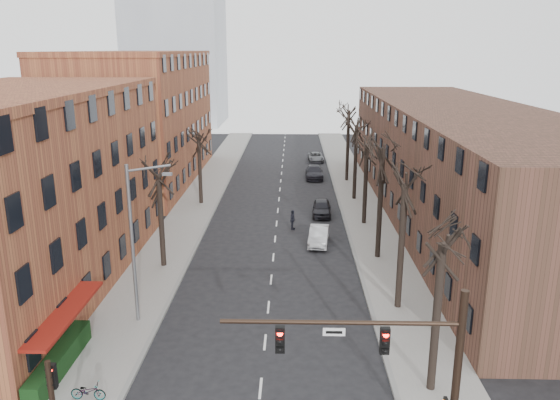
# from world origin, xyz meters

# --- Properties ---
(sidewalk_left) EXTENTS (4.00, 90.00, 0.15)m
(sidewalk_left) POSITION_xyz_m (-8.00, 35.00, 0.07)
(sidewalk_left) COLOR gray
(sidewalk_left) RESTS_ON ground
(sidewalk_right) EXTENTS (4.00, 90.00, 0.15)m
(sidewalk_right) POSITION_xyz_m (8.00, 35.00, 0.07)
(sidewalk_right) COLOR gray
(sidewalk_right) RESTS_ON ground
(building_left_near) EXTENTS (12.00, 26.00, 12.00)m
(building_left_near) POSITION_xyz_m (-16.00, 15.00, 6.00)
(building_left_near) COLOR brown
(building_left_near) RESTS_ON ground
(building_left_far) EXTENTS (12.00, 28.00, 14.00)m
(building_left_far) POSITION_xyz_m (-16.00, 44.00, 7.00)
(building_left_far) COLOR brown
(building_left_far) RESTS_ON ground
(building_right) EXTENTS (12.00, 50.00, 10.00)m
(building_right) POSITION_xyz_m (16.00, 30.00, 5.00)
(building_right) COLOR #533226
(building_right) RESTS_ON ground
(awning_left) EXTENTS (1.20, 7.00, 0.15)m
(awning_left) POSITION_xyz_m (-9.40, 6.00, 0.00)
(awning_left) COLOR maroon
(awning_left) RESTS_ON ground
(hedge) EXTENTS (0.80, 6.00, 1.00)m
(hedge) POSITION_xyz_m (-9.50, 5.00, 0.65)
(hedge) COLOR black
(hedge) RESTS_ON sidewalk_left
(tree_right_a) EXTENTS (5.20, 5.20, 10.00)m
(tree_right_a) POSITION_xyz_m (7.60, 4.00, 0.00)
(tree_right_a) COLOR black
(tree_right_a) RESTS_ON ground
(tree_right_b) EXTENTS (5.20, 5.20, 10.80)m
(tree_right_b) POSITION_xyz_m (7.60, 12.00, 0.00)
(tree_right_b) COLOR black
(tree_right_b) RESTS_ON ground
(tree_right_c) EXTENTS (5.20, 5.20, 11.60)m
(tree_right_c) POSITION_xyz_m (7.60, 20.00, 0.00)
(tree_right_c) COLOR black
(tree_right_c) RESTS_ON ground
(tree_right_d) EXTENTS (5.20, 5.20, 10.00)m
(tree_right_d) POSITION_xyz_m (7.60, 28.00, 0.00)
(tree_right_d) COLOR black
(tree_right_d) RESTS_ON ground
(tree_right_e) EXTENTS (5.20, 5.20, 10.80)m
(tree_right_e) POSITION_xyz_m (7.60, 36.00, 0.00)
(tree_right_e) COLOR black
(tree_right_e) RESTS_ON ground
(tree_right_f) EXTENTS (5.20, 5.20, 11.60)m
(tree_right_f) POSITION_xyz_m (7.60, 44.00, 0.00)
(tree_right_f) COLOR black
(tree_right_f) RESTS_ON ground
(tree_left_a) EXTENTS (5.20, 5.20, 9.50)m
(tree_left_a) POSITION_xyz_m (-7.60, 18.00, 0.00)
(tree_left_a) COLOR black
(tree_left_a) RESTS_ON ground
(tree_left_b) EXTENTS (5.20, 5.20, 9.50)m
(tree_left_b) POSITION_xyz_m (-7.60, 34.00, 0.00)
(tree_left_b) COLOR black
(tree_left_b) RESTS_ON ground
(signal_mast_arm) EXTENTS (8.14, 0.30, 7.20)m
(signal_mast_arm) POSITION_xyz_m (5.45, -1.00, 4.40)
(signal_mast_arm) COLOR black
(signal_mast_arm) RESTS_ON ground
(streetlight) EXTENTS (2.45, 0.22, 9.03)m
(streetlight) POSITION_xyz_m (-7.03, 10.00, 5.01)
(streetlight) COLOR slate
(streetlight) RESTS_ON ground
(silver_sedan) EXTENTS (1.87, 4.25, 1.36)m
(silver_sedan) POSITION_xyz_m (3.45, 22.96, 0.68)
(silver_sedan) COLOR #B1B4B9
(silver_sedan) RESTS_ON ground
(parked_car_near) EXTENTS (1.85, 4.21, 1.41)m
(parked_car_near) POSITION_xyz_m (4.06, 30.63, 0.71)
(parked_car_near) COLOR black
(parked_car_near) RESTS_ON ground
(parked_car_mid) EXTENTS (2.01, 4.95, 1.44)m
(parked_car_mid) POSITION_xyz_m (3.92, 45.53, 0.72)
(parked_car_mid) COLOR black
(parked_car_mid) RESTS_ON ground
(parked_car_far) EXTENTS (2.16, 4.32, 1.17)m
(parked_car_far) POSITION_xyz_m (4.47, 55.54, 0.59)
(parked_car_far) COLOR slate
(parked_car_far) RESTS_ON ground
(pedestrian_crossing) EXTENTS (0.63, 1.07, 1.70)m
(pedestrian_crossing) POSITION_xyz_m (1.39, 26.42, 0.85)
(pedestrian_crossing) COLOR black
(pedestrian_crossing) RESTS_ON ground
(bicycle) EXTENTS (1.55, 0.59, 0.80)m
(bicycle) POSITION_xyz_m (-7.35, 2.81, 0.55)
(bicycle) COLOR gray
(bicycle) RESTS_ON sidewalk_left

